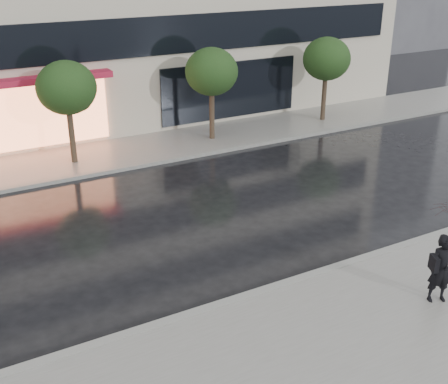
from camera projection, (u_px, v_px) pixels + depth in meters
ground at (288, 261)px, 15.00m from camera, size 120.00×120.00×0.00m
sidewalk_near at (372, 325)px, 12.37m from camera, size 60.00×4.50×0.12m
sidewalk_far at (145, 149)px, 23.20m from camera, size 60.00×3.50×0.12m
curb_near at (310, 276)px, 14.17m from camera, size 60.00×0.25×0.14m
curb_far at (162, 161)px, 21.79m from camera, size 60.00×0.25×0.14m
tree_mid_west at (68, 89)px, 20.57m from camera, size 2.20×2.20×3.99m
tree_mid_east at (212, 73)px, 23.23m from camera, size 2.20×2.20×3.99m
tree_far_east at (327, 60)px, 25.90m from camera, size 2.20×2.20×3.99m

